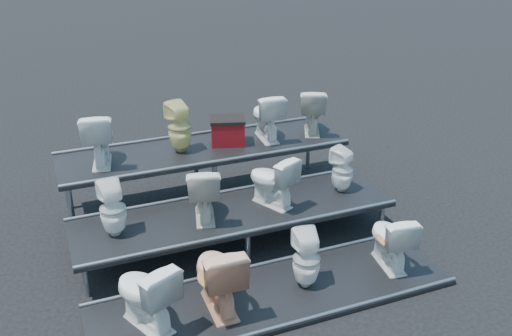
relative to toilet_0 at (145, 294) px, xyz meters
name	(u,v)px	position (x,y,z in m)	size (l,w,h in m)	color
ground	(235,241)	(1.45, 1.30, -0.46)	(80.00, 80.00, 0.00)	black
tier_front	(274,295)	(1.45, 0.00, -0.43)	(4.20, 1.20, 0.06)	black
tier_mid	(235,226)	(1.45, 1.30, -0.23)	(4.20, 1.20, 0.46)	black
tier_back	(205,174)	(1.45, 2.60, -0.03)	(4.20, 1.20, 0.86)	black
toilet_0	(145,294)	(0.00, 0.00, 0.00)	(0.45, 0.78, 0.80)	white
toilet_1	(218,275)	(0.79, 0.00, 0.02)	(0.47, 0.82, 0.84)	#EAA780
toilet_2	(306,259)	(1.86, 0.00, -0.04)	(0.32, 0.33, 0.71)	white
toilet_3	(391,239)	(3.00, 0.00, -0.03)	(0.41, 0.71, 0.73)	white
toilet_4	(113,209)	(-0.09, 1.30, 0.35)	(0.31, 0.32, 0.70)	white
toilet_5	(203,191)	(1.04, 1.30, 0.37)	(0.41, 0.72, 0.74)	beige
toilet_6	(272,180)	(1.98, 1.30, 0.36)	(0.40, 0.69, 0.71)	white
toilet_7	(343,170)	(3.05, 1.30, 0.32)	(0.29, 0.30, 0.65)	white
toilet_8	(99,138)	(-0.02, 2.60, 0.78)	(0.42, 0.74, 0.75)	white
toilet_9	(180,127)	(1.11, 2.60, 0.77)	(0.33, 0.34, 0.74)	#E1D686
toilet_10	(267,116)	(2.46, 2.60, 0.77)	(0.41, 0.71, 0.73)	white
toilet_11	(312,110)	(3.23, 2.60, 0.76)	(0.40, 0.70, 0.71)	beige
red_crate	(228,132)	(1.84, 2.64, 0.58)	(0.49, 0.39, 0.35)	maroon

